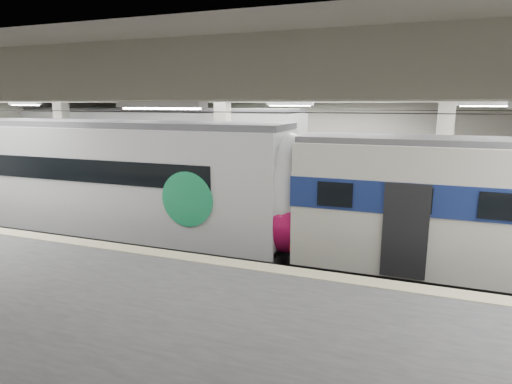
% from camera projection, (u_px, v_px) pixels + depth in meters
% --- Properties ---
extents(station_hall, '(36.00, 24.00, 5.75)m').
position_uv_depth(station_hall, '(251.00, 169.00, 11.51)').
color(station_hall, black).
rests_on(station_hall, ground).
extents(modern_emu, '(13.48, 2.79, 4.36)m').
position_uv_depth(modern_emu, '(150.00, 186.00, 14.83)').
color(modern_emu, silver).
rests_on(modern_emu, ground).
extents(far_train, '(15.08, 3.61, 4.74)m').
position_uv_depth(far_train, '(152.00, 155.00, 21.03)').
color(far_train, silver).
rests_on(far_train, ground).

